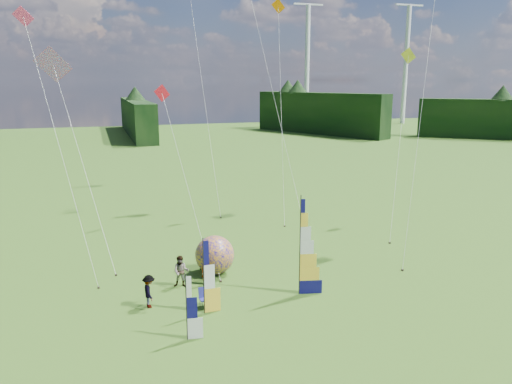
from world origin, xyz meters
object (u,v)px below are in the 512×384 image
object	(u,v)px
feather_banner_main	(300,248)
side_banner_left	(204,277)
bol_inflatable	(215,255)
spectator_a	(206,272)
spectator_c	(149,291)
camp_chair	(205,298)
kite_whale	(274,91)
spectator_d	(202,257)
spectator_b	(181,271)
side_banner_far	(187,308)

from	to	relation	value
feather_banner_main	side_banner_left	distance (m)	5.43
bol_inflatable	spectator_a	bearing A→B (deg)	-119.38
spectator_c	camp_chair	bearing A→B (deg)	-111.43
feather_banner_main	kite_whale	size ratio (longest dim) A/B	0.25
bol_inflatable	spectator_a	xyz separation A→B (m)	(-0.86, -1.52, -0.38)
feather_banner_main	side_banner_left	world-z (taller)	feather_banner_main
feather_banner_main	spectator_a	xyz separation A→B (m)	(-4.48, 2.78, -1.87)
bol_inflatable	spectator_a	world-z (taller)	bol_inflatable
bol_inflatable	spectator_d	world-z (taller)	bol_inflatable
spectator_c	feather_banner_main	bearing A→B (deg)	-99.99
spectator_b	kite_whale	world-z (taller)	kite_whale
spectator_b	side_banner_left	bearing A→B (deg)	-62.62
bol_inflatable	kite_whale	size ratio (longest dim) A/B	0.11
side_banner_far	spectator_b	world-z (taller)	side_banner_far
bol_inflatable	camp_chair	xyz separation A→B (m)	(-1.54, -4.26, -0.66)
camp_chair	kite_whale	world-z (taller)	kite_whale
spectator_d	spectator_c	bearing A→B (deg)	102.18
side_banner_left	bol_inflatable	distance (m)	5.25
side_banner_left	spectator_a	distance (m)	3.67
spectator_a	spectator_b	size ratio (longest dim) A/B	0.86
spectator_b	bol_inflatable	bearing A→B (deg)	49.50
bol_inflatable	camp_chair	size ratio (longest dim) A/B	2.32
bol_inflatable	side_banner_left	bearing A→B (deg)	-109.25
side_banner_left	kite_whale	xyz separation A→B (m)	(10.26, 18.13, 8.56)
feather_banner_main	bol_inflatable	xyz separation A→B (m)	(-3.63, 4.30, -1.48)
camp_chair	side_banner_far	bearing A→B (deg)	-120.82
bol_inflatable	spectator_c	xyz separation A→B (m)	(-4.23, -3.38, -0.31)
kite_whale	side_banner_left	bearing A→B (deg)	-130.29
bol_inflatable	spectator_c	bearing A→B (deg)	-141.36
spectator_a	side_banner_far	bearing A→B (deg)	-109.57
bol_inflatable	camp_chair	distance (m)	4.58
spectator_a	kite_whale	size ratio (longest dim) A/B	0.07
bol_inflatable	kite_whale	world-z (taller)	kite_whale
spectator_a	spectator_b	distance (m)	1.41
spectator_b	spectator_d	world-z (taller)	spectator_b
side_banner_far	spectator_a	xyz separation A→B (m)	(2.14, 5.70, -0.72)
spectator_b	spectator_d	bearing A→B (deg)	70.29
spectator_a	camp_chair	distance (m)	2.84
bol_inflatable	spectator_b	bearing A→B (deg)	-149.40
spectator_b	spectator_c	xyz separation A→B (m)	(-1.98, -2.05, -0.05)
side_banner_far	side_banner_left	bearing A→B (deg)	69.38
spectator_b	kite_whale	distance (m)	20.48
feather_banner_main	spectator_a	size ratio (longest dim) A/B	3.40
side_banner_left	spectator_a	size ratio (longest dim) A/B	2.41
bol_inflatable	spectator_a	distance (m)	1.79
feather_banner_main	spectator_c	bearing A→B (deg)	-174.29
side_banner_far	spectator_c	world-z (taller)	side_banner_far
side_banner_left	camp_chair	bearing A→B (deg)	75.16
kite_whale	spectator_a	bearing A→B (deg)	-133.32
side_banner_far	kite_whale	world-z (taller)	kite_whale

